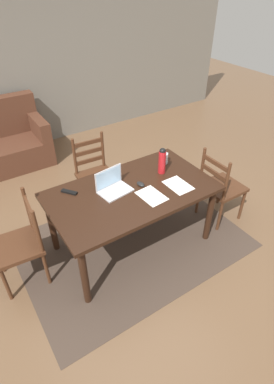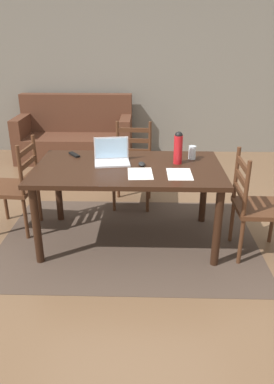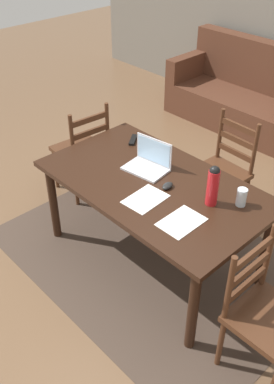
% 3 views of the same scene
% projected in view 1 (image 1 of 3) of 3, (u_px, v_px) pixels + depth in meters
% --- Properties ---
extents(ground_plane, '(14.00, 14.00, 0.00)m').
position_uv_depth(ground_plane, '(132.00, 242.00, 3.56)').
color(ground_plane, brown).
extents(area_rug, '(2.47, 1.74, 0.01)m').
position_uv_depth(area_rug, '(132.00, 242.00, 3.56)').
color(area_rug, '#47382D').
rests_on(area_rug, ground).
extents(wall_back, '(8.00, 0.12, 2.70)m').
position_uv_depth(wall_back, '(27.00, 64.00, 4.80)').
color(wall_back, slate).
rests_on(wall_back, ground).
extents(dining_table, '(1.70, 0.98, 0.76)m').
position_uv_depth(dining_table, '(132.00, 197.00, 3.16)').
color(dining_table, black).
rests_on(dining_table, ground).
extents(chair_far_head, '(0.46, 0.46, 0.95)m').
position_uv_depth(chair_far_head, '(96.00, 175.00, 3.86)').
color(chair_far_head, '#4C2B19').
rests_on(chair_far_head, ground).
extents(chair_left_far, '(0.47, 0.47, 0.95)m').
position_uv_depth(chair_left_far, '(21.00, 244.00, 2.91)').
color(chair_left_far, '#4C2B19').
rests_on(chair_left_far, ground).
extents(chair_right_near, '(0.45, 0.45, 0.95)m').
position_uv_depth(chair_right_near, '(221.00, 187.00, 3.65)').
color(chair_right_near, '#4C2B19').
rests_on(chair_right_near, ground).
extents(laptop, '(0.35, 0.27, 0.23)m').
position_uv_depth(laptop, '(112.00, 185.00, 3.07)').
color(laptop, silver).
rests_on(laptop, dining_table).
extents(water_bottle, '(0.08, 0.08, 0.30)m').
position_uv_depth(water_bottle, '(162.00, 160.00, 3.27)').
color(water_bottle, red).
rests_on(water_bottle, dining_table).
extents(drinking_glass, '(0.07, 0.07, 0.13)m').
position_uv_depth(drinking_glass, '(165.00, 158.00, 3.48)').
color(drinking_glass, silver).
rests_on(drinking_glass, dining_table).
extents(computer_mouse, '(0.07, 0.11, 0.03)m').
position_uv_depth(computer_mouse, '(141.00, 184.00, 3.16)').
color(computer_mouse, black).
rests_on(computer_mouse, dining_table).
extents(tv_remote, '(0.14, 0.16, 0.02)m').
position_uv_depth(tv_remote, '(69.00, 192.00, 3.06)').
color(tv_remote, black).
rests_on(tv_remote, dining_table).
extents(paper_stack_left, '(0.21, 0.30, 0.00)m').
position_uv_depth(paper_stack_left, '(178.00, 185.00, 3.17)').
color(paper_stack_left, white).
rests_on(paper_stack_left, dining_table).
extents(paper_stack_right, '(0.23, 0.31, 0.00)m').
position_uv_depth(paper_stack_right, '(152.00, 196.00, 3.02)').
color(paper_stack_right, white).
rests_on(paper_stack_right, dining_table).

